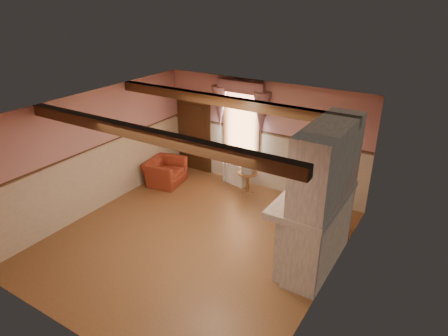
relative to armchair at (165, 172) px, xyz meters
The scene contains 26 objects.
floor 2.88m from the armchair, 38.12° to the right, with size 5.50×6.00×0.01m, color brown.
ceiling 3.78m from the armchair, 38.12° to the right, with size 5.50×6.00×0.01m, color silver.
wall_back 2.78m from the armchair, 28.76° to the left, with size 5.50×0.02×2.80m, color #B57D81.
wall_front 5.38m from the armchair, 64.72° to the right, with size 5.50×0.02×2.80m, color #B57D81.
wall_left 2.13m from the armchair, 105.81° to the right, with size 0.02×6.00×2.80m, color #B57D81.
wall_right 5.41m from the armchair, 19.45° to the right, with size 0.02×6.00×2.80m, color #B57D81.
wainscot 2.89m from the armchair, 38.12° to the right, with size 5.50×6.00×1.50m, color beige, non-canonical shape.
chair_rail 3.09m from the armchair, 38.12° to the right, with size 5.50×6.00×0.08m, color black, non-canonical shape.
firebox 4.41m from the armchair, 15.33° to the right, with size 0.20×0.95×0.90m, color black.
armchair is the anchor object (origin of this frame).
side_table 2.25m from the armchair, 18.84° to the left, with size 0.51×0.51×0.55m, color brown.
book_stack 2.29m from the armchair, 19.11° to the left, with size 0.26×0.32×0.20m, color #B7AD8C.
radiator 1.87m from the armchair, 30.03° to the left, with size 0.70×0.18×0.60m, color silver.
bowl 4.83m from the armchair, 16.61° to the right, with size 0.36×0.36×0.09m, color brown.
mantel_clock 4.66m from the armchair, ahead, with size 0.14×0.24×0.20m, color black.
oil_lamp 4.70m from the armchair, ahead, with size 0.11×0.11×0.28m, color gold.
candle_red 4.92m from the armchair, 19.96° to the right, with size 0.06×0.06×0.16m, color maroon.
jar_yellow 4.87m from the armchair, 18.38° to the right, with size 0.06×0.06×0.12m, color gold.
fireplace 4.94m from the armchair, 14.00° to the right, with size 0.85×2.00×2.80m, color gray.
mantel 4.76m from the armchair, 14.53° to the right, with size 1.05×2.05×0.12m, color gray.
overmantel_mirror 4.76m from the armchair, 15.13° to the right, with size 0.06×1.44×1.04m, color silver.
door 1.39m from the armchair, 82.72° to the left, with size 1.10×0.10×2.10m, color black.
window 2.43m from the armchair, 36.14° to the left, with size 1.06×0.08×2.02m, color white.
window_drapes 2.77m from the armchair, 34.04° to the left, with size 1.30×0.14×1.40m, color gray.
ceiling_beam_front 4.41m from the armchair, 52.81° to the right, with size 5.50×0.18×0.20m, color black.
ceiling_beam_back 3.32m from the armchair, 14.10° to the right, with size 5.50×0.18×0.20m, color black.
Camera 1 is at (4.22, -5.63, 4.84)m, focal length 32.00 mm.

